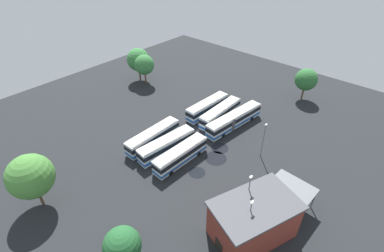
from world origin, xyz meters
TOP-DOWN VIEW (x-y plane):
  - ground_plane at (0.00, 0.00)m, footprint 96.36×96.36m
  - bus_row0_slot0 at (-8.25, -3.44)m, footprint 12.05×3.13m
  - bus_row0_slot1 at (-8.00, 0.55)m, footprint 12.61×4.01m
  - bus_row0_slot2 at (-7.97, 4.53)m, footprint 12.62×2.66m
  - bus_row1_slot0 at (8.16, -4.30)m, footprint 15.69×4.39m
  - bus_row1_slot1 at (8.29, -0.40)m, footprint 12.73×2.84m
  - bus_row1_slot2 at (8.40, 3.48)m, footprint 12.41×3.14m
  - depot_building at (-12.64, -21.67)m, footprint 13.67×11.10m
  - maintenance_shelter at (-5.74, -23.24)m, footprint 8.38×6.95m
  - lamp_post_by_building at (-11.01, -19.47)m, footprint 0.56×0.28m
  - lamp_post_mid_lot at (-13.97, -21.58)m, footprint 0.56×0.28m
  - lamp_post_near_entrance at (3.40, -13.96)m, footprint 0.56×0.28m
  - tree_northeast at (9.48, 29.55)m, footprint 6.32×6.32m
  - tree_south_edge at (-27.53, -11.63)m, footprint 4.89×4.89m
  - tree_east_edge at (-30.31, 6.53)m, footprint 6.89×6.89m
  - tree_northwest at (30.15, -10.53)m, footprint 5.51×5.51m
  - tree_west_edge at (8.94, 26.43)m, footprint 5.51×5.51m
  - puddle_back_corner at (0.01, -6.56)m, footprint 3.57×3.57m
  - puddle_front_lane at (6.90, 6.14)m, footprint 3.17×3.17m
  - puddle_near_shelter at (6.86, -2.31)m, footprint 3.87×3.87m
  - puddle_between_rows at (-2.99, -7.85)m, footprint 4.22×4.22m
  - puddle_centre_drain at (-8.37, -7.63)m, footprint 3.08×3.08m

SIDE VIEW (x-z plane):
  - ground_plane at x=0.00m, z-range 0.00..0.00m
  - puddle_back_corner at x=0.01m, z-range 0.00..0.01m
  - puddle_front_lane at x=6.90m, z-range 0.00..0.01m
  - puddle_near_shelter at x=6.86m, z-range 0.00..0.01m
  - puddle_between_rows at x=-2.99m, z-range 0.00..0.01m
  - puddle_centre_drain at x=-8.37m, z-range 0.00..0.01m
  - bus_row0_slot0 at x=-8.25m, z-range 0.10..3.54m
  - bus_row1_slot2 at x=8.40m, z-range 0.10..3.54m
  - bus_row0_slot1 at x=-8.00m, z-range 0.10..3.54m
  - bus_row0_slot2 at x=-7.97m, z-range 0.10..3.54m
  - bus_row1_slot1 at x=8.29m, z-range 0.10..3.54m
  - bus_row1_slot0 at x=8.16m, z-range 0.10..3.54m
  - depot_building at x=-12.64m, z-range 0.02..6.60m
  - maintenance_shelter at x=-5.74m, z-range 1.84..5.96m
  - lamp_post_near_entrance at x=3.40m, z-range 0.41..8.01m
  - tree_south_edge at x=-27.53m, z-range 0.92..7.66m
  - lamp_post_mid_lot at x=-13.97m, z-range 0.42..8.72m
  - lamp_post_by_building at x=-11.01m, z-range 0.42..9.55m
  - tree_northwest at x=30.15m, z-range 1.37..9.65m
  - tree_west_edge at x=8.94m, z-range 1.51..10.06m
  - tree_northeast at x=9.48m, z-range 1.53..10.93m
  - tree_east_edge at x=-30.31m, z-range 1.43..11.21m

